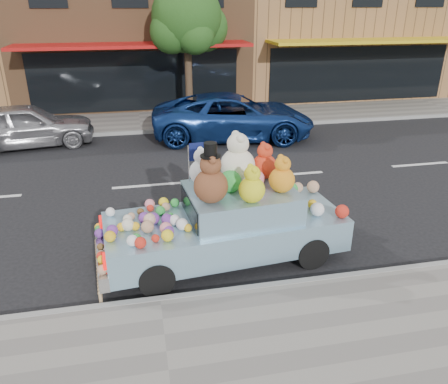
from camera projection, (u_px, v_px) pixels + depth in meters
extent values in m
plane|color=black|center=(147.00, 186.00, 11.45)|extent=(120.00, 120.00, 0.00)
cube|color=gray|center=(169.00, 374.00, 5.60)|extent=(60.00, 3.00, 0.12)
cube|color=gray|center=(140.00, 122.00, 17.26)|extent=(60.00, 3.00, 0.12)
cube|color=gray|center=(160.00, 301.00, 6.94)|extent=(60.00, 0.12, 0.13)
cube|color=gray|center=(141.00, 132.00, 15.91)|extent=(60.00, 0.12, 0.13)
cube|color=#8C5E3B|center=(131.00, 23.00, 20.81)|extent=(10.00, 8.00, 7.00)
cube|color=black|center=(136.00, 81.00, 18.05)|extent=(8.50, 0.06, 2.40)
cube|color=#AC110F|center=(134.00, 45.00, 16.66)|extent=(9.00, 1.80, 0.12)
cube|color=olive|center=(327.00, 21.00, 22.66)|extent=(10.00, 8.00, 7.00)
cube|color=black|center=(359.00, 74.00, 19.90)|extent=(8.50, 0.06, 2.40)
cube|color=gold|center=(373.00, 41.00, 18.51)|extent=(9.00, 1.80, 0.12)
cylinder|color=#38281C|center=(189.00, 81.00, 17.01)|extent=(0.28, 0.28, 3.20)
sphere|color=#204313|center=(187.00, 17.00, 16.08)|extent=(2.60, 2.60, 2.60)
sphere|color=#204313|center=(204.00, 28.00, 16.64)|extent=(1.80, 1.80, 1.80)
sphere|color=#204313|center=(172.00, 32.00, 15.99)|extent=(1.60, 1.60, 1.60)
sphere|color=#204313|center=(195.00, 35.00, 15.82)|extent=(1.40, 1.40, 1.40)
sphere|color=#204313|center=(177.00, 25.00, 16.68)|extent=(1.60, 1.60, 1.60)
imported|color=#AAA9AE|center=(25.00, 125.00, 14.23)|extent=(4.47, 2.37, 1.45)
imported|color=navy|center=(233.00, 117.00, 15.13)|extent=(5.86, 3.33, 1.54)
cylinder|color=black|center=(312.00, 253.00, 7.83)|extent=(0.62, 0.25, 0.60)
cylinder|color=black|center=(278.00, 215.00, 9.20)|extent=(0.62, 0.25, 0.60)
cylinder|color=black|center=(157.00, 279.00, 7.09)|extent=(0.62, 0.25, 0.60)
cylinder|color=black|center=(144.00, 234.00, 8.46)|extent=(0.62, 0.25, 0.60)
cube|color=#83ABC3|center=(225.00, 231.00, 8.05)|extent=(4.43, 2.08, 0.60)
cube|color=#83ABC3|center=(241.00, 202.00, 7.91)|extent=(2.03, 1.66, 0.50)
cube|color=silver|center=(102.00, 257.00, 7.52)|extent=(0.32, 1.79, 0.26)
cube|color=red|center=(105.00, 261.00, 6.81)|extent=(0.08, 0.28, 0.16)
cube|color=red|center=(101.00, 222.00, 8.00)|extent=(0.08, 0.28, 0.16)
cube|color=black|center=(190.00, 209.00, 7.66)|extent=(0.16, 1.30, 0.40)
sphere|color=brown|center=(211.00, 186.00, 7.21)|extent=(0.58, 0.58, 0.58)
sphere|color=brown|center=(211.00, 165.00, 7.06)|extent=(0.36, 0.36, 0.36)
sphere|color=brown|center=(212.00, 161.00, 6.90)|extent=(0.14, 0.14, 0.14)
sphere|color=brown|center=(209.00, 156.00, 7.13)|extent=(0.14, 0.14, 0.14)
cylinder|color=black|center=(210.00, 156.00, 7.00)|extent=(0.34, 0.34, 0.02)
cylinder|color=black|center=(210.00, 149.00, 6.96)|extent=(0.22, 0.22, 0.22)
sphere|color=beige|center=(238.00, 166.00, 8.00)|extent=(0.65, 0.65, 0.65)
sphere|color=beige|center=(238.00, 144.00, 7.83)|extent=(0.40, 0.40, 0.40)
sphere|color=beige|center=(240.00, 139.00, 7.65)|extent=(0.15, 0.15, 0.15)
sphere|color=beige|center=(236.00, 135.00, 7.90)|extent=(0.15, 0.15, 0.15)
sphere|color=orange|center=(282.00, 180.00, 7.62)|extent=(0.46, 0.46, 0.46)
sphere|color=orange|center=(283.00, 164.00, 7.51)|extent=(0.28, 0.28, 0.28)
sphere|color=orange|center=(285.00, 161.00, 7.38)|extent=(0.11, 0.11, 0.11)
sphere|color=orange|center=(281.00, 157.00, 7.56)|extent=(0.11, 0.11, 0.11)
sphere|color=#B82B13|center=(264.00, 166.00, 8.22)|extent=(0.47, 0.47, 0.47)
sphere|color=#B82B13|center=(265.00, 151.00, 8.10)|extent=(0.29, 0.29, 0.29)
sphere|color=#B82B13|center=(267.00, 148.00, 7.97)|extent=(0.11, 0.11, 0.11)
sphere|color=#B82B13|center=(264.00, 144.00, 8.15)|extent=(0.11, 0.11, 0.11)
sphere|color=white|center=(202.00, 172.00, 7.95)|extent=(0.47, 0.47, 0.47)
sphere|color=white|center=(202.00, 156.00, 7.83)|extent=(0.29, 0.29, 0.29)
sphere|color=white|center=(202.00, 153.00, 7.70)|extent=(0.11, 0.11, 0.11)
sphere|color=white|center=(201.00, 150.00, 7.88)|extent=(0.11, 0.11, 0.11)
sphere|color=gold|center=(252.00, 190.00, 7.23)|extent=(0.45, 0.45, 0.45)
sphere|color=gold|center=(252.00, 174.00, 7.12)|extent=(0.28, 0.28, 0.28)
sphere|color=gold|center=(254.00, 171.00, 7.00)|extent=(0.11, 0.11, 0.11)
sphere|color=gold|center=(251.00, 166.00, 7.17)|extent=(0.11, 0.11, 0.11)
sphere|color=#268E33|center=(230.00, 181.00, 7.68)|extent=(0.40, 0.40, 0.40)
sphere|color=#D66B78|center=(256.00, 179.00, 7.87)|extent=(0.32, 0.32, 0.32)
sphere|color=#A87C5C|center=(131.00, 216.00, 7.79)|extent=(0.14, 0.14, 0.14)
sphere|color=yellow|center=(164.00, 202.00, 8.27)|extent=(0.19, 0.19, 0.19)
sphere|color=silver|center=(110.00, 212.00, 7.91)|extent=(0.17, 0.17, 0.17)
sphere|color=orange|center=(121.00, 227.00, 7.40)|extent=(0.15, 0.15, 0.15)
sphere|color=red|center=(155.00, 238.00, 7.07)|extent=(0.13, 0.13, 0.13)
sphere|color=silver|center=(132.00, 241.00, 6.95)|extent=(0.19, 0.19, 0.19)
sphere|color=orange|center=(110.00, 236.00, 7.07)|extent=(0.19, 0.19, 0.19)
sphere|color=beige|center=(128.00, 225.00, 7.41)|extent=(0.22, 0.22, 0.22)
sphere|color=beige|center=(128.00, 219.00, 7.66)|extent=(0.17, 0.17, 0.17)
sphere|color=orange|center=(135.00, 226.00, 7.44)|extent=(0.15, 0.15, 0.15)
sphere|color=#268E33|center=(175.00, 203.00, 8.28)|extent=(0.17, 0.17, 0.17)
sphere|color=#612B84|center=(169.00, 231.00, 7.24)|extent=(0.18, 0.18, 0.18)
sphere|color=silver|center=(182.00, 224.00, 7.43)|extent=(0.21, 0.21, 0.21)
sphere|color=#612B84|center=(154.00, 218.00, 7.64)|extent=(0.21, 0.21, 0.21)
sphere|color=#D66B78|center=(166.00, 228.00, 7.31)|extent=(0.21, 0.21, 0.21)
sphere|color=#612B84|center=(167.00, 219.00, 7.61)|extent=(0.20, 0.20, 0.20)
sphere|color=red|center=(150.00, 208.00, 8.11)|extent=(0.13, 0.13, 0.13)
sphere|color=silver|center=(175.00, 220.00, 7.60)|extent=(0.19, 0.19, 0.19)
sphere|color=#268E33|center=(160.00, 211.00, 7.95)|extent=(0.18, 0.18, 0.18)
sphere|color=#268E33|center=(171.00, 216.00, 7.79)|extent=(0.14, 0.14, 0.14)
sphere|color=orange|center=(188.00, 228.00, 7.39)|extent=(0.14, 0.14, 0.14)
sphere|color=red|center=(140.00, 243.00, 6.88)|extent=(0.19, 0.19, 0.19)
sphere|color=#563818|center=(140.00, 212.00, 7.97)|extent=(0.13, 0.13, 0.13)
sphere|color=#A87C5C|center=(166.00, 207.00, 8.12)|extent=(0.16, 0.16, 0.16)
sphere|color=#612B84|center=(144.00, 218.00, 7.66)|extent=(0.21, 0.21, 0.21)
sphere|color=yellow|center=(167.00, 235.00, 7.08)|extent=(0.20, 0.20, 0.20)
sphere|color=#612B84|center=(112.00, 230.00, 7.25)|extent=(0.19, 0.19, 0.19)
sphere|color=#A87C5C|center=(148.00, 227.00, 7.34)|extent=(0.22, 0.22, 0.22)
sphere|color=beige|center=(165.00, 219.00, 7.70)|extent=(0.14, 0.14, 0.14)
sphere|color=#D66B78|center=(150.00, 204.00, 8.20)|extent=(0.19, 0.19, 0.19)
sphere|color=silver|center=(167.00, 218.00, 7.68)|extent=(0.17, 0.17, 0.17)
sphere|color=#268E33|center=(136.00, 239.00, 7.03)|extent=(0.17, 0.17, 0.17)
sphere|color=#D8A88C|center=(150.00, 219.00, 7.57)|extent=(0.22, 0.22, 0.22)
sphere|color=red|center=(101.00, 256.00, 7.15)|extent=(0.16, 0.16, 0.16)
sphere|color=orange|center=(99.00, 227.00, 8.07)|extent=(0.16, 0.16, 0.16)
sphere|color=#612B84|center=(101.00, 256.00, 7.19)|extent=(0.12, 0.12, 0.12)
sphere|color=#268E33|center=(99.00, 229.00, 8.00)|extent=(0.15, 0.15, 0.15)
sphere|color=#612B84|center=(99.00, 233.00, 7.84)|extent=(0.18, 0.18, 0.18)
sphere|color=#563818|center=(101.00, 247.00, 7.46)|extent=(0.12, 0.12, 0.12)
sphere|color=yellow|center=(102.00, 260.00, 7.07)|extent=(0.14, 0.14, 0.14)
sphere|color=#A87C5C|center=(102.00, 270.00, 6.79)|extent=(0.16, 0.16, 0.16)
sphere|color=#A87C5C|center=(101.00, 254.00, 7.21)|extent=(0.14, 0.14, 0.14)
sphere|color=orange|center=(312.00, 204.00, 8.21)|extent=(0.18, 0.18, 0.18)
sphere|color=red|center=(342.00, 211.00, 7.84)|extent=(0.25, 0.25, 0.25)
sphere|color=silver|center=(317.00, 209.00, 7.91)|extent=(0.26, 0.26, 0.26)
sphere|color=#A87C5C|center=(313.00, 187.00, 8.88)|extent=(0.25, 0.25, 0.25)
sphere|color=#268E33|center=(291.00, 189.00, 8.77)|extent=(0.26, 0.26, 0.26)
sphere|color=#A87C5C|center=(298.00, 188.00, 8.89)|extent=(0.22, 0.22, 0.22)
cylinder|color=#997A54|center=(101.00, 298.00, 6.85)|extent=(0.06, 0.06, 0.17)
sphere|color=#997A54|center=(100.00, 293.00, 6.81)|extent=(0.07, 0.07, 0.07)
cylinder|color=#997A54|center=(100.00, 295.00, 6.93)|extent=(0.06, 0.06, 0.17)
sphere|color=#997A54|center=(100.00, 290.00, 6.89)|extent=(0.07, 0.07, 0.07)
cylinder|color=#997A54|center=(100.00, 291.00, 7.01)|extent=(0.06, 0.06, 0.17)
sphere|color=#997A54|center=(99.00, 286.00, 6.98)|extent=(0.07, 0.07, 0.07)
cylinder|color=#997A54|center=(100.00, 288.00, 7.10)|extent=(0.06, 0.06, 0.17)
sphere|color=#997A54|center=(99.00, 283.00, 7.06)|extent=(0.07, 0.07, 0.07)
cylinder|color=#997A54|center=(100.00, 284.00, 7.18)|extent=(0.06, 0.06, 0.17)
sphere|color=#997A54|center=(99.00, 280.00, 7.14)|extent=(0.07, 0.07, 0.07)
cylinder|color=#997A54|center=(99.00, 281.00, 7.26)|extent=(0.06, 0.06, 0.17)
sphere|color=#997A54|center=(99.00, 276.00, 7.23)|extent=(0.07, 0.07, 0.07)
cylinder|color=#997A54|center=(99.00, 278.00, 7.35)|extent=(0.06, 0.06, 0.17)
sphere|color=#997A54|center=(99.00, 273.00, 7.31)|extent=(0.07, 0.07, 0.07)
cylinder|color=#997A54|center=(99.00, 275.00, 7.43)|extent=(0.06, 0.06, 0.17)
sphere|color=#997A54|center=(98.00, 270.00, 7.39)|extent=(0.07, 0.07, 0.07)
cylinder|color=#997A54|center=(99.00, 272.00, 7.51)|extent=(0.06, 0.06, 0.17)
sphere|color=#997A54|center=(98.00, 267.00, 7.47)|extent=(0.07, 0.07, 0.07)
cylinder|color=#997A54|center=(99.00, 269.00, 7.59)|extent=(0.06, 0.06, 0.17)
sphere|color=#997A54|center=(98.00, 264.00, 7.56)|extent=(0.07, 0.07, 0.07)
cylinder|color=#997A54|center=(98.00, 266.00, 7.68)|extent=(0.06, 0.06, 0.17)
sphere|color=#997A54|center=(98.00, 262.00, 7.64)|extent=(0.07, 0.07, 0.07)
cylinder|color=#997A54|center=(98.00, 263.00, 7.76)|extent=(0.06, 0.06, 0.17)
sphere|color=#997A54|center=(98.00, 259.00, 7.72)|extent=(0.07, 0.07, 0.07)
cylinder|color=#997A54|center=(98.00, 261.00, 7.84)|extent=(0.06, 0.06, 0.17)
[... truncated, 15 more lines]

